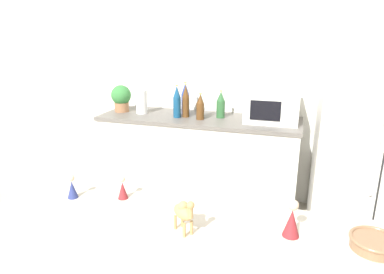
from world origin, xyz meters
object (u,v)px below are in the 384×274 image
(potted_plant, at_px, (121,97))
(back_bottle_5, at_px, (200,107))
(back_bottle_3, at_px, (177,102))
(back_bottle_0, at_px, (185,99))
(camel_figurine, at_px, (184,212))
(back_bottle_2, at_px, (221,105))
(wise_man_figurine_blue, at_px, (292,221))
(paper_towel_roll, at_px, (141,102))
(microwave, at_px, (272,107))
(refrigerator, at_px, (376,132))
(back_bottle_1, at_px, (201,106))
(wise_man_figurine_crimson, at_px, (72,188))
(wise_man_figurine_purple, at_px, (123,189))
(back_bottle_4, at_px, (186,101))
(fruit_bowl, at_px, (374,243))

(potted_plant, distance_m, back_bottle_5, 0.88)
(potted_plant, xyz_separation_m, back_bottle_3, (0.64, -0.07, 0.00))
(potted_plant, distance_m, back_bottle_0, 0.68)
(back_bottle_5, xyz_separation_m, camel_figurine, (0.47, -1.90, -0.01))
(back_bottle_2, height_order, wise_man_figurine_blue, back_bottle_2)
(paper_towel_roll, distance_m, microwave, 1.30)
(refrigerator, xyz_separation_m, back_bottle_1, (-1.55, 0.07, 0.12))
(wise_man_figurine_crimson, bearing_deg, refrigerator, 46.92)
(microwave, bearing_deg, back_bottle_2, 177.55)
(refrigerator, xyz_separation_m, back_bottle_3, (-1.76, -0.01, 0.15))
(back_bottle_3, relative_size, camel_figurine, 1.97)
(back_bottle_0, xyz_separation_m, back_bottle_5, (0.20, -0.16, -0.04))
(refrigerator, relative_size, potted_plant, 6.63)
(potted_plant, distance_m, camel_figurine, 2.40)
(microwave, height_order, wise_man_figurine_purple, microwave)
(back_bottle_4, distance_m, wise_man_figurine_blue, 2.13)
(wise_man_figurine_blue, bearing_deg, wise_man_figurine_crimson, 178.45)
(refrigerator, relative_size, paper_towel_roll, 7.75)
(refrigerator, xyz_separation_m, back_bottle_2, (-1.36, 0.11, 0.13))
(back_bottle_5, bearing_deg, back_bottle_2, 37.26)
(back_bottle_4, relative_size, wise_man_figurine_blue, 2.04)
(back_bottle_4, bearing_deg, back_bottle_5, -18.04)
(wise_man_figurine_crimson, bearing_deg, camel_figurine, -11.73)
(back_bottle_1, relative_size, wise_man_figurine_crimson, 1.98)
(microwave, distance_m, back_bottle_3, 0.90)
(back_bottle_1, relative_size, back_bottle_5, 0.95)
(refrigerator, bearing_deg, back_bottle_3, -179.73)
(back_bottle_4, distance_m, fruit_bowl, 2.29)
(back_bottle_1, height_order, wise_man_figurine_blue, back_bottle_1)
(fruit_bowl, bearing_deg, wise_man_figurine_crimson, 178.80)
(back_bottle_5, bearing_deg, back_bottle_4, 161.96)
(back_bottle_4, bearing_deg, back_bottle_2, 12.95)
(fruit_bowl, height_order, wise_man_figurine_purple, wise_man_figurine_purple)
(back_bottle_3, relative_size, back_bottle_4, 0.98)
(paper_towel_roll, distance_m, back_bottle_5, 0.65)
(potted_plant, xyz_separation_m, back_bottle_1, (0.86, 0.01, -0.04))
(microwave, bearing_deg, back_bottle_4, -176.12)
(paper_towel_roll, xyz_separation_m, wise_man_figurine_purple, (0.73, -1.78, -0.05))
(back_bottle_1, height_order, back_bottle_2, back_bottle_2)
(paper_towel_roll, bearing_deg, back_bottle_3, -8.64)
(back_bottle_0, height_order, wise_man_figurine_purple, back_bottle_0)
(refrigerator, relative_size, back_bottle_4, 5.68)
(back_bottle_0, distance_m, camel_figurine, 2.17)
(back_bottle_2, xyz_separation_m, wise_man_figurine_purple, (-0.08, -1.83, -0.06))
(refrigerator, xyz_separation_m, wise_man_figurine_blue, (-0.64, -1.82, 0.08))
(back_bottle_1, xyz_separation_m, camel_figurine, (0.49, -1.99, -0.01))
(paper_towel_roll, relative_size, wise_man_figurine_blue, 1.50)
(potted_plant, distance_m, wise_man_figurine_crimson, 2.00)
(back_bottle_2, relative_size, fruit_bowl, 1.47)
(camel_figurine, bearing_deg, refrigerator, 61.21)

